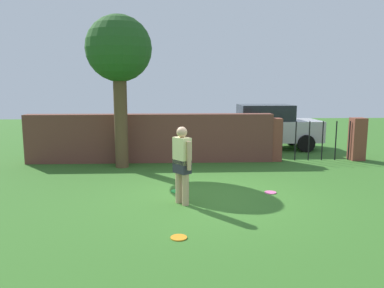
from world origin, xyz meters
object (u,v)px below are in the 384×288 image
tree (119,53)px  car (265,127)px  frisbee_pink (270,192)px  person (182,162)px  frisbee_orange (179,238)px  frisbee_green (177,191)px

tree → car: 6.51m
car → frisbee_pink: car is taller
tree → person: (1.75, -3.66, -2.49)m
person → frisbee_orange: (-0.09, -1.78, -0.89)m
tree → frisbee_pink: size_ratio=16.56×
person → frisbee_pink: 2.34m
frisbee_pink → frisbee_orange: 3.28m
frisbee_green → frisbee_pink: bearing=-5.6°
car → tree: bearing=-148.7°
frisbee_pink → frisbee_orange: (-2.14, -2.49, 0.00)m
frisbee_pink → frisbee_green: bearing=174.4°
tree → frisbee_pink: (3.80, -2.95, -3.38)m
car → frisbee_pink: (-1.31, -6.10, -0.85)m
person → car: bearing=115.7°
person → car: car is taller
tree → frisbee_orange: (1.66, -5.44, -3.38)m
frisbee_pink → frisbee_orange: same height
frisbee_orange → tree: bearing=107.0°
person → car: (3.36, 6.81, -0.04)m
tree → person: bearing=-64.4°
frisbee_pink → frisbee_orange: bearing=-130.7°
car → frisbee_orange: size_ratio=15.59×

